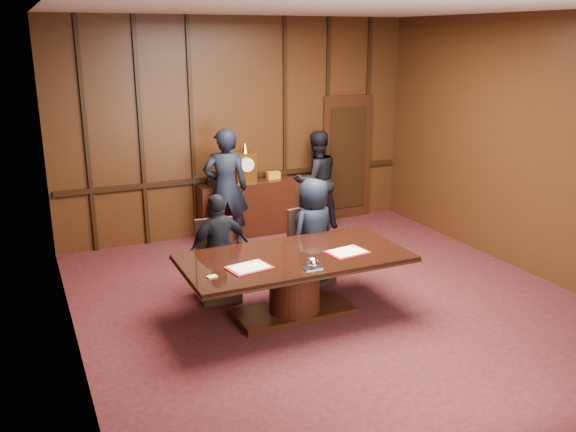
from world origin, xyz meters
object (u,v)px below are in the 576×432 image
object	(u,v)px
witness_right	(316,180)
conference_table	(295,275)
signatory_right	(314,232)
sideboard	(246,206)
signatory_left	(219,248)
witness_left	(226,189)

from	to	relation	value
witness_right	conference_table	bearing A→B (deg)	57.09
signatory_right	witness_right	distance (m)	2.45
sideboard	signatory_left	xyz separation A→B (m)	(-1.23, -2.33, 0.20)
witness_left	signatory_right	bearing A→B (deg)	121.72
sideboard	witness_left	distance (m)	0.80
signatory_left	witness_left	xyz separation A→B (m)	(0.74, 1.89, 0.25)
signatory_right	witness_left	bearing A→B (deg)	-91.34
conference_table	witness_left	distance (m)	2.72
conference_table	witness_left	xyz separation A→B (m)	(0.09, 2.69, 0.43)
signatory_left	witness_left	distance (m)	2.04
sideboard	witness_left	bearing A→B (deg)	-138.00
conference_table	signatory_right	world-z (taller)	signatory_right
signatory_right	witness_left	world-z (taller)	witness_left
conference_table	signatory_right	distance (m)	1.05
conference_table	witness_left	bearing A→B (deg)	88.08
sideboard	conference_table	bearing A→B (deg)	-100.50
signatory_right	witness_right	bearing A→B (deg)	-135.48
signatory_left	signatory_right	xyz separation A→B (m)	(1.30, -0.00, 0.04)
conference_table	witness_left	world-z (taller)	witness_left
conference_table	signatory_left	world-z (taller)	signatory_left
sideboard	signatory_left	distance (m)	2.64
signatory_right	sideboard	bearing A→B (deg)	-106.13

